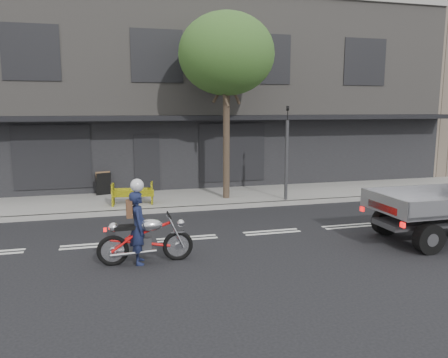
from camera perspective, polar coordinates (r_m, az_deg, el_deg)
The scene contains 10 objects.
ground at distance 11.74m, azimuth -4.84°, elevation -7.75°, with size 80.00×80.00×0.00m, color black.
sidewalk at distance 16.24m, azimuth -7.69°, elevation -2.74°, with size 32.00×3.20×0.15m, color gray.
kerb at distance 14.69m, azimuth -6.92°, elevation -4.00°, with size 32.00×0.20×0.15m, color gray.
building_main at distance 22.46m, azimuth -10.01°, elevation 10.60°, with size 26.00×10.00×8.00m, color slate.
street_tree at distance 15.91m, azimuth 0.32°, elevation 15.94°, with size 3.40×3.40×6.74m.
traffic_light_pole at distance 15.75m, azimuth 8.17°, elevation 2.70°, with size 0.12×0.12×3.50m.
motorcycle at distance 9.96m, azimuth -10.20°, elevation -7.61°, with size 2.14×0.62×1.10m.
rider at distance 9.88m, azimuth -11.12°, elevation -6.25°, with size 0.60×0.39×1.64m, color #161D3D.
construction_barrier at distance 15.06m, azimuth -11.81°, elevation -1.98°, with size 1.40×0.56×0.79m, color #FFF70D, non-canonical shape.
sandwich_board at distance 17.13m, azimuth -15.46°, elevation -0.63°, with size 0.55×0.37×0.87m, color black, non-canonical shape.
Camera 1 is at (-1.88, -11.07, 3.44)m, focal length 35.00 mm.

